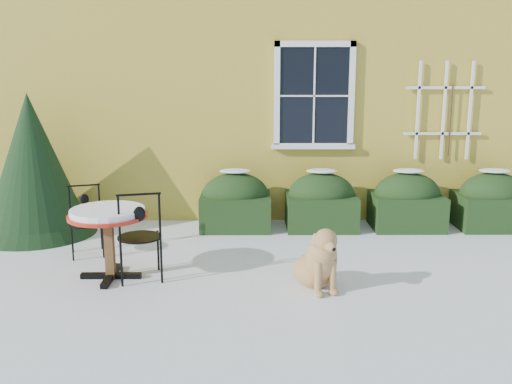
{
  "coord_description": "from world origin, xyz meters",
  "views": [
    {
      "loc": [
        -0.04,
        -5.84,
        2.4
      ],
      "look_at": [
        0.0,
        1.0,
        0.9
      ],
      "focal_mm": 40.0,
      "sensor_mm": 36.0,
      "label": 1
    }
  ],
  "objects_px": {
    "evergreen_shrub": "(34,179)",
    "dog": "(319,263)",
    "bistro_table": "(108,220)",
    "patio_chair_near": "(140,235)",
    "patio_chair_far": "(86,221)"
  },
  "relations": [
    {
      "from": "evergreen_shrub",
      "to": "dog",
      "type": "height_order",
      "value": "evergreen_shrub"
    },
    {
      "from": "bistro_table",
      "to": "patio_chair_near",
      "type": "bearing_deg",
      "value": -5.24
    },
    {
      "from": "bistro_table",
      "to": "dog",
      "type": "xyz_separation_m",
      "value": [
        2.38,
        -0.33,
        -0.4
      ]
    },
    {
      "from": "bistro_table",
      "to": "dog",
      "type": "relative_size",
      "value": 1.08
    },
    {
      "from": "patio_chair_near",
      "to": "bistro_table",
      "type": "bearing_deg",
      "value": -19.17
    },
    {
      "from": "evergreen_shrub",
      "to": "bistro_table",
      "type": "relative_size",
      "value": 2.29
    },
    {
      "from": "evergreen_shrub",
      "to": "dog",
      "type": "xyz_separation_m",
      "value": [
        3.9,
        -2.16,
        -0.53
      ]
    },
    {
      "from": "bistro_table",
      "to": "evergreen_shrub",
      "type": "bearing_deg",
      "value": 129.7
    },
    {
      "from": "dog",
      "to": "patio_chair_near",
      "type": "bearing_deg",
      "value": 154.09
    },
    {
      "from": "evergreen_shrub",
      "to": "patio_chair_near",
      "type": "height_order",
      "value": "evergreen_shrub"
    },
    {
      "from": "dog",
      "to": "evergreen_shrub",
      "type": "bearing_deg",
      "value": 133.49
    },
    {
      "from": "bistro_table",
      "to": "patio_chair_near",
      "type": "relative_size",
      "value": 0.85
    },
    {
      "from": "evergreen_shrub",
      "to": "patio_chair_far",
      "type": "height_order",
      "value": "evergreen_shrub"
    },
    {
      "from": "bistro_table",
      "to": "dog",
      "type": "bearing_deg",
      "value": -7.94
    },
    {
      "from": "evergreen_shrub",
      "to": "patio_chair_far",
      "type": "distance_m",
      "value": 1.42
    }
  ]
}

